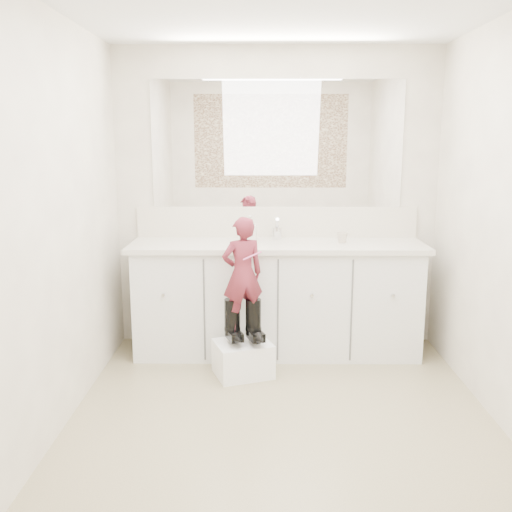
{
  "coord_description": "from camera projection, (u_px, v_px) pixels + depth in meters",
  "views": [
    {
      "loc": [
        -0.13,
        -3.14,
        1.68
      ],
      "look_at": [
        -0.16,
        0.74,
        0.88
      ],
      "focal_mm": 40.0,
      "sensor_mm": 36.0,
      "label": 1
    }
  ],
  "objects": [
    {
      "name": "mirror",
      "position": [
        277.0,
        144.0,
        4.54
      ],
      "size": [
        2.0,
        0.02,
        1.0
      ],
      "primitive_type": "cube",
      "color": "white",
      "rests_on": "wall_back"
    },
    {
      "name": "boot_right",
      "position": [
        253.0,
        321.0,
        4.06
      ],
      "size": [
        0.18,
        0.24,
        0.32
      ],
      "primitive_type": null,
      "rotation": [
        0.0,
        0.0,
        0.34
      ],
      "color": "black",
      "rests_on": "step_stool"
    },
    {
      "name": "soap_bottle",
      "position": [
        251.0,
        229.0,
        4.43
      ],
      "size": [
        0.1,
        0.1,
        0.21
      ],
      "primitive_type": "imported",
      "rotation": [
        0.0,
        0.0,
        -0.09
      ],
      "color": "beige",
      "rests_on": "countertop"
    },
    {
      "name": "cup",
      "position": [
        342.0,
        237.0,
        4.43
      ],
      "size": [
        0.1,
        0.1,
        0.08
      ],
      "primitive_type": "imported",
      "rotation": [
        0.0,
        0.0,
        -0.12
      ],
      "color": "beige",
      "rests_on": "countertop"
    },
    {
      "name": "wall_back",
      "position": [
        277.0,
        199.0,
        4.64
      ],
      "size": [
        2.6,
        0.0,
        2.6
      ],
      "primitive_type": "plane",
      "rotation": [
        1.57,
        0.0,
        0.0
      ],
      "color": "#BCB0A1",
      "rests_on": "floor"
    },
    {
      "name": "boot_left",
      "position": [
        232.0,
        321.0,
        4.06
      ],
      "size": [
        0.18,
        0.24,
        0.32
      ],
      "primitive_type": null,
      "rotation": [
        0.0,
        0.0,
        0.34
      ],
      "color": "black",
      "rests_on": "step_stool"
    },
    {
      "name": "backsplash",
      "position": [
        276.0,
        222.0,
        4.66
      ],
      "size": [
        2.28,
        0.03,
        0.25
      ],
      "primitive_type": "cube",
      "color": "beige",
      "rests_on": "countertop"
    },
    {
      "name": "wall_left",
      "position": [
        51.0,
        227.0,
        3.18
      ],
      "size": [
        0.0,
        3.0,
        3.0
      ],
      "primitive_type": "plane",
      "rotation": [
        1.57,
        0.0,
        1.57
      ],
      "color": "#BCB0A1",
      "rests_on": "floor"
    },
    {
      "name": "faucet",
      "position": [
        277.0,
        233.0,
        4.57
      ],
      "size": [
        0.08,
        0.08,
        0.1
      ],
      "primitive_type": "cylinder",
      "color": "silver",
      "rests_on": "countertop"
    },
    {
      "name": "dot_panel",
      "position": [
        306.0,
        150.0,
        1.62
      ],
      "size": [
        2.0,
        0.01,
        1.2
      ],
      "primitive_type": "cube",
      "color": "#472819",
      "rests_on": "wall_front"
    },
    {
      "name": "countertop",
      "position": [
        277.0,
        246.0,
        4.42
      ],
      "size": [
        2.28,
        0.58,
        0.04
      ],
      "primitive_type": "cube",
      "color": "beige",
      "rests_on": "vanity_cabinet"
    },
    {
      "name": "vanity_cabinet",
      "position": [
        277.0,
        300.0,
        4.52
      ],
      "size": [
        2.2,
        0.55,
        0.85
      ],
      "primitive_type": "cube",
      "color": "silver",
      "rests_on": "floor"
    },
    {
      "name": "step_stool",
      "position": [
        243.0,
        359.0,
        4.12
      ],
      "size": [
        0.47,
        0.43,
        0.25
      ],
      "primitive_type": "cube",
      "rotation": [
        0.0,
        0.0,
        0.34
      ],
      "color": "white",
      "rests_on": "floor"
    },
    {
      "name": "wall_front",
      "position": [
        304.0,
        304.0,
        1.7
      ],
      "size": [
        2.6,
        0.0,
        2.6
      ],
      "primitive_type": "plane",
      "rotation": [
        -1.57,
        0.0,
        0.0
      ],
      "color": "#BCB0A1",
      "rests_on": "floor"
    },
    {
      "name": "toothbrush",
      "position": [
        252.0,
        256.0,
        3.9
      ],
      "size": [
        0.13,
        0.06,
        0.06
      ],
      "primitive_type": "cylinder",
      "rotation": [
        0.0,
        1.22,
        0.34
      ],
      "color": "#DB5594",
      "rests_on": "toddler"
    },
    {
      "name": "toddler",
      "position": [
        243.0,
        274.0,
        3.99
      ],
      "size": [
        0.34,
        0.28,
        0.81
      ],
      "primitive_type": "imported",
      "rotation": [
        0.0,
        0.0,
        3.49
      ],
      "color": "#A83342",
      "rests_on": "step_stool"
    },
    {
      "name": "floor",
      "position": [
        282.0,
        425.0,
        3.41
      ],
      "size": [
        3.0,
        3.0,
        0.0
      ],
      "primitive_type": "plane",
      "color": "#827455",
      "rests_on": "ground"
    }
  ]
}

